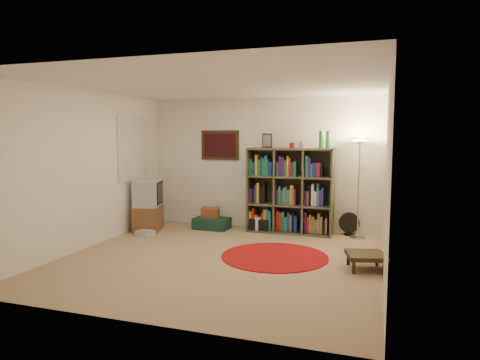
{
  "coord_description": "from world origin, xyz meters",
  "views": [
    {
      "loc": [
        2.16,
        -5.69,
        1.8
      ],
      "look_at": [
        0.1,
        0.6,
        1.1
      ],
      "focal_mm": 32.0,
      "sensor_mm": 36.0,
      "label": 1
    }
  ],
  "objects_px": {
    "floor_lamp": "(360,155)",
    "bookshelf": "(289,192)",
    "floor_fan": "(349,224)",
    "tv_stand": "(148,206)",
    "side_table": "(366,256)",
    "suitcase": "(212,223)"
  },
  "relations": [
    {
      "from": "floor_lamp",
      "to": "bookshelf",
      "type": "bearing_deg",
      "value": 177.12
    },
    {
      "from": "bookshelf",
      "to": "floor_fan",
      "type": "relative_size",
      "value": 4.52
    },
    {
      "from": "floor_fan",
      "to": "tv_stand",
      "type": "xyz_separation_m",
      "value": [
        -3.66,
        -0.73,
        0.25
      ]
    },
    {
      "from": "floor_lamp",
      "to": "floor_fan",
      "type": "xyz_separation_m",
      "value": [
        -0.15,
        0.18,
        -1.25
      ]
    },
    {
      "from": "floor_fan",
      "to": "side_table",
      "type": "xyz_separation_m",
      "value": [
        0.35,
        -1.96,
        -0.02
      ]
    },
    {
      "from": "tv_stand",
      "to": "side_table",
      "type": "distance_m",
      "value": 4.2
    },
    {
      "from": "tv_stand",
      "to": "side_table",
      "type": "xyz_separation_m",
      "value": [
        4.01,
        -1.23,
        -0.28
      ]
    },
    {
      "from": "floor_fan",
      "to": "tv_stand",
      "type": "distance_m",
      "value": 3.74
    },
    {
      "from": "side_table",
      "to": "suitcase",
      "type": "bearing_deg",
      "value": 149.74
    },
    {
      "from": "floor_lamp",
      "to": "suitcase",
      "type": "bearing_deg",
      "value": -178.17
    },
    {
      "from": "floor_lamp",
      "to": "suitcase",
      "type": "height_order",
      "value": "floor_lamp"
    },
    {
      "from": "suitcase",
      "to": "floor_lamp",
      "type": "bearing_deg",
      "value": 3.91
    },
    {
      "from": "bookshelf",
      "to": "suitcase",
      "type": "distance_m",
      "value": 1.61
    },
    {
      "from": "floor_lamp",
      "to": "side_table",
      "type": "relative_size",
      "value": 2.98
    },
    {
      "from": "suitcase",
      "to": "side_table",
      "type": "bearing_deg",
      "value": -28.19
    },
    {
      "from": "floor_lamp",
      "to": "tv_stand",
      "type": "bearing_deg",
      "value": -171.77
    },
    {
      "from": "suitcase",
      "to": "side_table",
      "type": "relative_size",
      "value": 1.14
    },
    {
      "from": "bookshelf",
      "to": "suitcase",
      "type": "height_order",
      "value": "bookshelf"
    },
    {
      "from": "bookshelf",
      "to": "tv_stand",
      "type": "relative_size",
      "value": 1.95
    },
    {
      "from": "tv_stand",
      "to": "suitcase",
      "type": "bearing_deg",
      "value": 6.34
    },
    {
      "from": "bookshelf",
      "to": "tv_stand",
      "type": "height_order",
      "value": "bookshelf"
    },
    {
      "from": "floor_lamp",
      "to": "side_table",
      "type": "distance_m",
      "value": 2.2
    }
  ]
}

